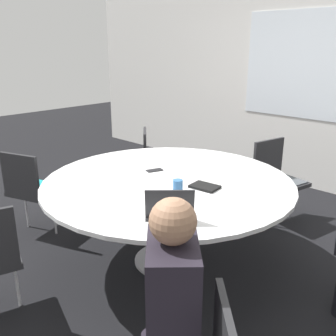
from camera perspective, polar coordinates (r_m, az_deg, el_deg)
ground_plane at (r=3.36m, az=0.00°, el=-13.92°), size 16.00×16.00×0.00m
wall_back at (r=5.06m, az=21.11°, el=12.14°), size 8.00×0.07×2.70m
conference_table at (r=3.06m, az=0.00°, el=-3.40°), size 2.01×2.01×0.75m
chair_2 at (r=4.05m, az=16.19°, el=-0.96°), size 0.51×0.52×0.85m
chair_3 at (r=4.43m, az=-1.83°, el=1.41°), size 0.61×0.61×0.85m
chair_4 at (r=3.82m, az=-20.04°, el=-2.53°), size 0.55×0.54×0.85m
person_0 at (r=1.76m, az=0.18°, el=-19.90°), size 0.41×0.41×1.20m
laptop at (r=2.37m, az=0.23°, el=-6.29°), size 0.39×0.38×0.21m
spiral_notebook at (r=2.86m, az=5.62°, el=-2.84°), size 0.22×0.17×0.02m
coffee_cup at (r=2.78m, az=1.50°, el=-2.67°), size 0.07×0.07×0.09m
cell_phone at (r=3.24m, az=-2.07°, el=-0.34°), size 0.11×0.16×0.01m
handbag at (r=4.64m, az=-9.71°, el=-2.81°), size 0.36×0.16×0.28m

